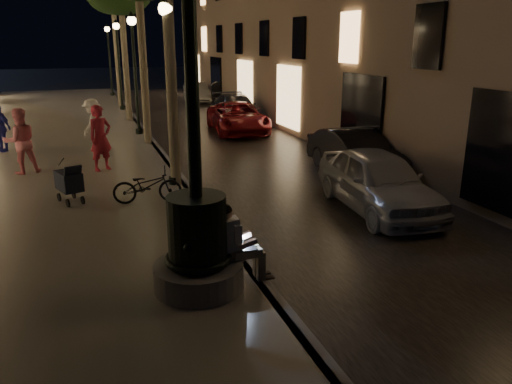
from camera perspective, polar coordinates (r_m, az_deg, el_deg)
name	(u,v)px	position (r m, az deg, el deg)	size (l,w,h in m)	color
ground	(150,142)	(20.48, -11.99, 5.56)	(120.00, 120.00, 0.00)	black
cobble_lane	(223,138)	(21.06, -3.84, 6.22)	(6.00, 45.00, 0.02)	black
promenade	(42,147)	(20.37, -23.25, 4.78)	(8.00, 45.00, 0.20)	slate
curb_strip	(150,140)	(20.46, -12.01, 5.83)	(0.25, 45.00, 0.20)	#59595B
fountain_lamppost	(197,227)	(7.60, -6.76, -3.97)	(1.40, 1.40, 5.21)	#59595B
seated_man_laptop	(236,241)	(7.86, -2.31, -5.59)	(0.95, 0.32, 1.32)	tan
lamp_curb_a	(169,68)	(13.15, -9.96, 13.75)	(0.36, 0.36, 4.81)	black
lamp_curb_b	(134,58)	(21.08, -13.75, 14.64)	(0.36, 0.36, 4.81)	black
lamp_curb_c	(118,53)	(29.04, -15.48, 15.02)	(0.36, 0.36, 4.81)	black
lamp_curb_d	(109,51)	(37.02, -16.47, 15.23)	(0.36, 0.36, 4.81)	black
stroller	(69,181)	(12.54, -20.59, 1.16)	(0.67, 1.05, 1.07)	black
car_front	(378,181)	(12.16, 13.78, 1.24)	(1.71, 4.24, 1.45)	#96999D
car_second	(355,153)	(15.37, 11.27, 4.42)	(1.41, 4.04, 1.33)	black
car_third	(238,118)	(22.21, -2.09, 8.50)	(2.18, 4.73, 1.32)	maroon
car_rear	(236,108)	(25.25, -2.34, 9.54)	(1.86, 4.59, 1.33)	#292A2E
car_fifth	(197,92)	(33.69, -6.79, 11.23)	(1.34, 3.83, 1.26)	#AEADA8
pedestrian_red	(101,138)	(15.41, -17.35, 5.91)	(0.70, 0.46, 1.93)	#AD2234
pedestrian_pink	(20,141)	(15.86, -25.33, 5.27)	(0.92, 0.72, 1.89)	#DA7381
pedestrian_white	(93,124)	(18.65, -18.14, 7.38)	(1.14, 0.66, 1.77)	white
pedestrian_blue	(0,127)	(19.48, -27.24, 6.58)	(0.98, 0.41, 1.67)	#282C94
bicycle	(147,186)	(12.07, -12.32, 0.73)	(0.56, 1.60, 0.84)	black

